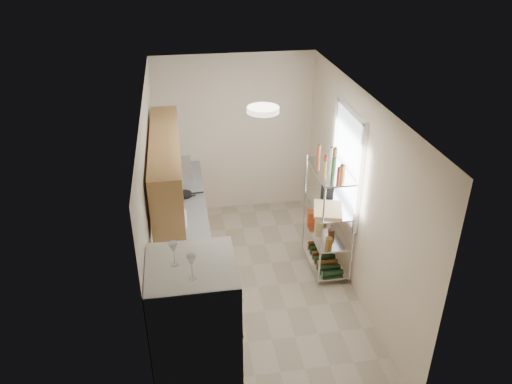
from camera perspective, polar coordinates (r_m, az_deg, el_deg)
room at (r=6.05m, az=0.23°, el=-1.13°), size 2.52×4.42×2.62m
counter_run at (r=6.81m, az=-8.10°, el=-6.17°), size 0.63×3.51×0.90m
upper_cabinets at (r=5.84m, az=-10.20°, el=2.89°), size 0.33×2.20×0.72m
range_hood at (r=6.74m, az=-9.47°, el=2.58°), size 0.50×0.60×0.12m
window at (r=6.53m, az=10.40°, el=3.15°), size 0.06×1.00×1.46m
bakers_rack at (r=6.61m, az=8.42°, el=-0.63°), size 0.45×0.90×1.73m
ceiling_dome at (r=5.26m, az=0.81°, el=9.40°), size 0.34×0.34×0.05m
refrigerator at (r=4.75m, az=-6.77°, el=-17.08°), size 0.75×0.75×1.81m
wine_glass_a at (r=4.11m, az=-9.37°, el=-6.99°), size 0.08×0.08×0.22m
wine_glass_b at (r=3.95m, az=-7.35°, el=-8.49°), size 0.08×0.08×0.22m
rice_cooker at (r=6.33m, az=-9.13°, el=-3.11°), size 0.27×0.27×0.22m
frying_pan_large at (r=6.95m, az=-9.36°, el=-0.91°), size 0.35×0.35×0.05m
frying_pan_small at (r=7.08m, az=-8.21°, el=-0.28°), size 0.24×0.24×0.04m
cutting_board at (r=6.50m, az=8.22°, el=-2.00°), size 0.47×0.54×0.03m
espresso_machine at (r=6.83m, az=8.19°, el=0.84°), size 0.23×0.29×0.29m
storage_bag at (r=7.08m, az=6.33°, el=-2.76°), size 0.12×0.15×0.15m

